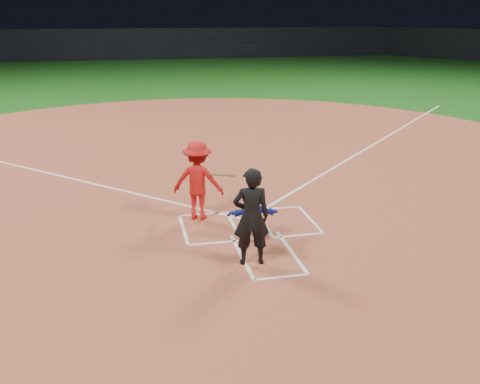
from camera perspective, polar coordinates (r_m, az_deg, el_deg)
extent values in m
plane|color=#134C13|center=(13.08, 0.91, -3.51)|extent=(120.00, 120.00, 0.00)
cylinder|color=#984731|center=(18.66, -3.31, 3.36)|extent=(28.00, 28.00, 0.01)
cube|color=black|center=(59.93, -10.02, 15.31)|extent=(80.00, 1.20, 3.20)
cylinder|color=silver|center=(13.07, 0.91, -3.43)|extent=(0.60, 0.60, 0.02)
imported|color=#1628B3|center=(11.87, 1.51, -2.62)|extent=(1.17, 0.46, 1.24)
imported|color=black|center=(10.75, 1.22, -2.65)|extent=(0.79, 0.56, 2.04)
cube|color=white|center=(13.74, -3.95, -2.36)|extent=(1.22, 0.08, 0.01)
cube|color=white|center=(12.07, -2.64, -5.43)|extent=(1.22, 0.08, 0.01)
cube|color=white|center=(13.00, -0.68, -3.58)|extent=(0.08, 1.83, 0.01)
cube|color=white|center=(12.83, -6.04, -4.00)|extent=(0.08, 1.83, 0.01)
cube|color=white|center=(14.13, 3.93, -1.75)|extent=(1.22, 0.08, 0.01)
cube|color=white|center=(12.51, 6.26, -4.61)|extent=(1.22, 0.08, 0.01)
cube|color=white|center=(13.16, 2.48, -3.31)|extent=(0.08, 1.83, 0.01)
cube|color=white|center=(13.50, 7.50, -2.87)|extent=(0.08, 1.83, 0.01)
cube|color=white|center=(11.44, 0.17, -6.82)|extent=(0.08, 2.20, 0.01)
cube|color=white|center=(11.71, 5.46, -6.29)|extent=(0.08, 2.20, 0.01)
cube|color=white|center=(10.62, 4.41, -9.03)|extent=(1.10, 0.08, 0.01)
cube|color=white|center=(22.10, 14.57, 5.25)|extent=(14.21, 14.21, 0.01)
cube|color=white|center=(20.23, -24.18, 2.96)|extent=(14.21, 14.21, 0.01)
imported|color=red|center=(13.18, -4.51, 1.21)|extent=(1.44, 1.13, 1.97)
cylinder|color=olive|center=(13.08, -1.83, 1.84)|extent=(0.76, 0.48, 0.28)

